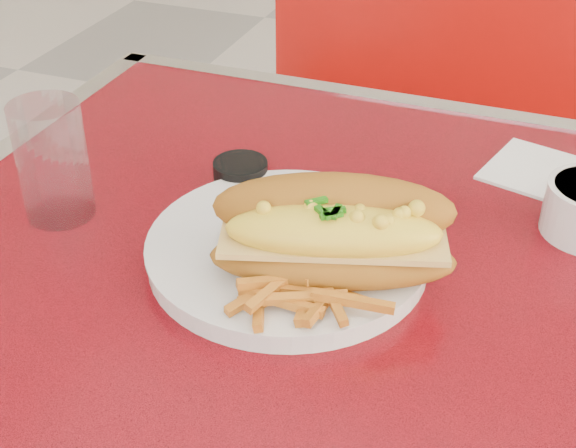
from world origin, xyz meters
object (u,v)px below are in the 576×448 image
(booth_bench_far, at_px, (531,256))
(diner_table, at_px, (486,448))
(fork, at_px, (350,257))
(sauce_cup_left, at_px, (241,173))
(dinner_plate, at_px, (288,250))
(water_tumbler, at_px, (53,161))
(mac_hoagie, at_px, (333,233))

(booth_bench_far, bearing_deg, diner_table, -90.00)
(booth_bench_far, bearing_deg, fork, -100.66)
(booth_bench_far, bearing_deg, sauce_cup_left, -114.08)
(fork, distance_m, sauce_cup_left, 0.19)
(diner_table, height_order, dinner_plate, dinner_plate)
(sauce_cup_left, relative_size, water_tumbler, 0.56)
(booth_bench_far, relative_size, sauce_cup_left, 17.59)
(diner_table, bearing_deg, dinner_plate, 176.06)
(diner_table, xyz_separation_m, mac_hoagie, (-0.16, -0.01, 0.22))
(diner_table, relative_size, booth_bench_far, 1.03)
(fork, relative_size, water_tumbler, 1.30)
(sauce_cup_left, bearing_deg, booth_bench_far, 65.92)
(dinner_plate, bearing_deg, sauce_cup_left, 131.64)
(dinner_plate, height_order, mac_hoagie, mac_hoagie)
(diner_table, xyz_separation_m, fork, (-0.15, 0.01, 0.18))
(sauce_cup_left, bearing_deg, diner_table, -21.73)
(booth_bench_far, relative_size, fork, 7.56)
(dinner_plate, xyz_separation_m, sauce_cup_left, (-0.10, 0.11, 0.01))
(mac_hoagie, bearing_deg, booth_bench_far, 61.52)
(booth_bench_far, height_order, sauce_cup_left, booth_bench_far)
(booth_bench_far, distance_m, water_tumbler, 1.07)
(diner_table, xyz_separation_m, sauce_cup_left, (-0.31, 0.12, 0.18))
(diner_table, height_order, water_tumbler, water_tumbler)
(dinner_plate, xyz_separation_m, mac_hoagie, (0.05, -0.03, 0.05))
(diner_table, relative_size, sauce_cup_left, 18.02)
(water_tumbler, bearing_deg, mac_hoagie, -3.40)
(mac_hoagie, bearing_deg, water_tumbler, 159.13)
(booth_bench_far, bearing_deg, water_tumbler, -119.70)
(mac_hoagie, bearing_deg, dinner_plate, 136.26)
(dinner_plate, bearing_deg, fork, -1.88)
(mac_hoagie, xyz_separation_m, sauce_cup_left, (-0.15, 0.13, -0.04))
(dinner_plate, height_order, water_tumbler, water_tumbler)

